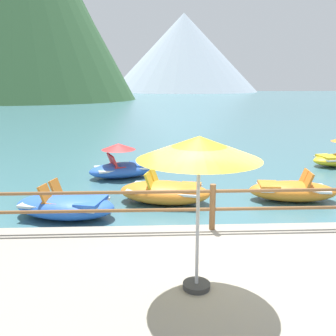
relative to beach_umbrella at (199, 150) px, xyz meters
name	(u,v)px	position (x,y,z in m)	size (l,w,h in m)	color
ground_plane	(161,110)	(0.59, 40.68, -2.45)	(200.00, 200.00, 0.00)	#3D6B75
dock_railing	(213,202)	(0.59, 2.23, -1.46)	(23.92, 0.12, 0.95)	brown
beach_umbrella	(199,150)	(0.00, 0.00, 0.00)	(1.70, 1.70, 2.24)	#B2B2B7
pedal_boat_1	(122,166)	(-1.68, 8.24, -2.04)	(2.68, 1.99, 1.23)	blue
pedal_boat_3	(66,206)	(-2.81, 4.18, -2.15)	(2.82, 1.94, 0.89)	blue
pedal_boat_4	(165,192)	(-0.26, 5.23, -2.13)	(2.83, 1.98, 0.91)	orange
pedal_boat_5	(292,191)	(3.40, 5.26, -2.15)	(2.58, 1.42, 0.88)	orange
cliff_headland	(29,0)	(-23.18, 71.63, 15.98)	(41.62, 41.62, 39.26)	#386038
distant_peak	(184,53)	(11.19, 132.10, 10.88)	(52.11, 52.11, 26.66)	#9EADBC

